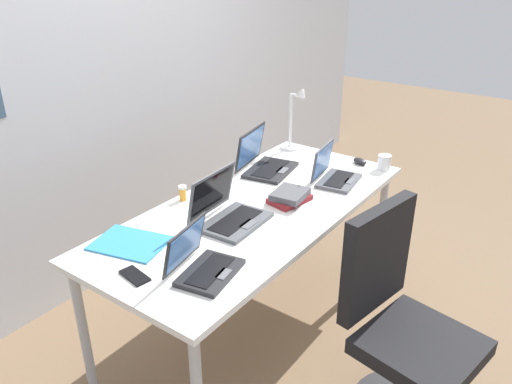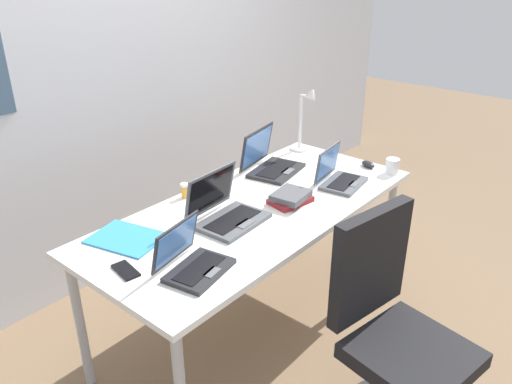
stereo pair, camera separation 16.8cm
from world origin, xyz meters
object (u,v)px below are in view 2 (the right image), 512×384
laptop_far_corner (339,177)px  laptop_front_right (270,163)px  book_stack (291,198)px  pill_bottle (185,190)px  office_chair (395,348)px  laptop_center (226,212)px  cell_phone (126,270)px  desk_lamp (305,121)px  computer_mouse (368,164)px  laptop_front_left (192,261)px  paper_folder_mid_desk (126,238)px  coffee_mug (393,166)px

laptop_far_corner → laptop_front_right: (-0.10, 0.40, 0.01)m
book_stack → pill_bottle: bearing=123.8°
office_chair → laptop_center: bearing=96.7°
book_stack → cell_phone: bearing=171.6°
desk_lamp → laptop_center: size_ratio=1.18×
laptop_front_right → computer_mouse: bearing=-44.2°
laptop_center → book_stack: laptop_center is taller
laptop_center → laptop_front_right: (0.61, 0.22, 0.00)m
book_stack → computer_mouse: bearing=-5.6°
laptop_front_left → computer_mouse: 1.41m
desk_lamp → laptop_front_right: bearing=-173.8°
laptop_far_corner → computer_mouse: size_ratio=3.07×
laptop_center → laptop_front_left: bearing=-155.0°
laptop_center → laptop_far_corner: size_ratio=1.15×
pill_bottle → laptop_front_left: bearing=-130.0°
desk_lamp → paper_folder_mid_desk: bearing=-178.3°
desk_lamp → laptop_front_left: 1.47m
desk_lamp → pill_bottle: bearing=175.8°
paper_folder_mid_desk → coffee_mug: size_ratio=2.74×
laptop_front_left → laptop_far_corner: bearing=0.0°
laptop_front_left → pill_bottle: 0.67m
paper_folder_mid_desk → desk_lamp: bearing=1.7°
desk_lamp → laptop_front_right: 0.43m
laptop_far_corner → book_stack: bearing=170.3°
laptop_far_corner → book_stack: (-0.35, 0.06, -0.01)m
laptop_far_corner → cell_phone: laptop_far_corner is taller
cell_phone → paper_folder_mid_desk: cell_phone is taller
laptop_far_corner → laptop_front_right: size_ratio=0.80×
laptop_far_corner → office_chair: 0.98m
cell_phone → coffee_mug: size_ratio=1.20×
laptop_center → computer_mouse: 1.04m
laptop_front_left → office_chair: size_ratio=0.31×
desk_lamp → office_chair: bearing=-128.9°
pill_bottle → book_stack: 0.54m
computer_mouse → laptop_front_left: bearing=-158.6°
desk_lamp → book_stack: size_ratio=1.76×
desk_lamp → paper_folder_mid_desk: (-1.41, -0.04, -0.19)m
office_chair → computer_mouse: bearing=36.0°
pill_bottle → book_stack: pill_bottle is taller
laptop_far_corner → laptop_front_right: bearing=103.4°
pill_bottle → laptop_far_corner: bearing=-37.9°
cell_phone → office_chair: size_ratio=0.14×
laptop_front_right → coffee_mug: 0.70m
coffee_mug → office_chair: 1.13m
laptop_front_left → office_chair: office_chair is taller
laptop_center → laptop_far_corner: bearing=-14.3°
laptop_center → laptop_front_right: bearing=19.9°
laptop_front_left → laptop_front_right: (0.99, 0.40, 0.01)m
laptop_far_corner → coffee_mug: laptop_far_corner is taller
laptop_center → coffee_mug: size_ratio=3.01×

